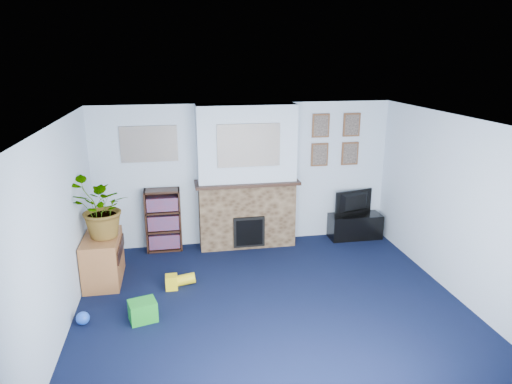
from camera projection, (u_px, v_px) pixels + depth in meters
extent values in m
cube|color=black|center=(272.00, 306.00, 5.95)|extent=(5.00, 4.50, 0.01)
cube|color=white|center=(274.00, 122.00, 5.26)|extent=(5.00, 4.50, 0.01)
cube|color=silver|center=(245.00, 175.00, 7.72)|extent=(5.00, 0.04, 2.40)
cube|color=silver|center=(335.00, 320.00, 3.48)|extent=(5.00, 0.04, 2.40)
cube|color=silver|center=(58.00, 233.00, 5.18)|extent=(0.04, 4.50, 2.40)
cube|color=silver|center=(458.00, 208.00, 6.03)|extent=(0.04, 4.50, 2.40)
cube|color=brown|center=(247.00, 215.00, 7.72)|extent=(1.60, 0.40, 1.10)
cube|color=brown|center=(247.00, 145.00, 7.38)|extent=(1.60, 0.40, 1.30)
cube|color=brown|center=(247.00, 182.00, 7.53)|extent=(1.72, 0.50, 0.05)
cube|color=brown|center=(249.00, 232.00, 7.59)|extent=(0.52, 0.08, 0.52)
cube|color=brown|center=(249.00, 233.00, 7.55)|extent=(0.44, 0.02, 0.44)
cube|color=gray|center=(249.00, 145.00, 7.17)|extent=(1.00, 0.03, 0.68)
cube|color=gray|center=(149.00, 144.00, 7.28)|extent=(0.90, 0.03, 0.58)
cube|color=brown|center=(321.00, 126.00, 7.70)|extent=(0.30, 0.03, 0.40)
cube|color=brown|center=(352.00, 125.00, 7.79)|extent=(0.30, 0.03, 0.40)
cube|color=brown|center=(320.00, 155.00, 7.84)|extent=(0.30, 0.03, 0.40)
cube|color=brown|center=(350.00, 153.00, 7.93)|extent=(0.30, 0.03, 0.40)
cube|color=black|center=(355.00, 226.00, 8.13)|extent=(0.92, 0.39, 0.43)
imported|color=black|center=(356.00, 203.00, 8.03)|extent=(0.74, 0.26, 0.42)
cube|color=black|center=(164.00, 217.00, 7.66)|extent=(0.58, 0.02, 1.05)
cube|color=black|center=(146.00, 221.00, 7.49)|extent=(0.03, 0.28, 1.05)
cube|color=black|center=(180.00, 219.00, 7.59)|extent=(0.03, 0.28, 1.05)
cube|color=black|center=(165.00, 248.00, 7.69)|extent=(0.56, 0.28, 0.03)
cube|color=black|center=(164.00, 230.00, 7.59)|extent=(0.56, 0.28, 0.03)
cube|color=black|center=(163.00, 211.00, 7.50)|extent=(0.56, 0.28, 0.03)
cube|color=black|center=(162.00, 191.00, 7.39)|extent=(0.56, 0.28, 0.03)
cube|color=black|center=(165.00, 240.00, 7.63)|extent=(0.50, 0.22, 0.24)
cube|color=black|center=(164.00, 222.00, 7.54)|extent=(0.50, 0.22, 0.24)
cube|color=black|center=(162.00, 203.00, 7.45)|extent=(0.50, 0.22, 0.22)
cube|color=#975A30|center=(103.00, 258.00, 6.53)|extent=(0.49, 0.88, 0.68)
imported|color=#26661E|center=(101.00, 208.00, 6.27)|extent=(0.97, 1.02, 0.88)
cube|color=gold|center=(249.00, 177.00, 7.49)|extent=(0.09, 0.05, 0.12)
cylinder|color=#B2BFC6|center=(267.00, 176.00, 7.54)|extent=(0.05, 0.05, 0.15)
sphere|color=slate|center=(212.00, 179.00, 7.39)|extent=(0.14, 0.14, 0.14)
cylinder|color=yellow|center=(290.00, 176.00, 7.61)|extent=(0.05, 0.05, 0.11)
cube|color=#198C26|center=(143.00, 310.00, 5.60)|extent=(0.38, 0.33, 0.26)
sphere|color=blue|center=(83.00, 318.00, 5.52)|extent=(0.16, 0.16, 0.16)
cube|color=yellow|center=(172.00, 281.00, 6.36)|extent=(0.17, 0.17, 0.20)
cylinder|color=yellow|center=(184.00, 280.00, 6.50)|extent=(0.35, 0.15, 0.20)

